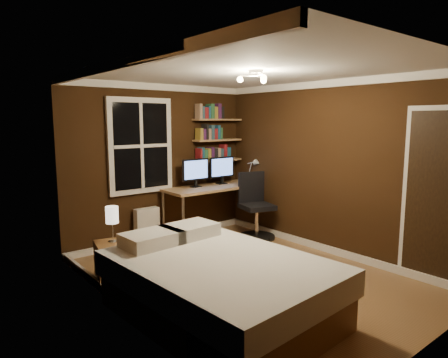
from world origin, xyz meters
TOP-DOWN VIEW (x-y plane):
  - floor at (0.00, 0.00)m, footprint 4.20×4.20m
  - wall_back at (0.00, 2.10)m, footprint 3.20×0.04m
  - wall_left at (-1.60, 0.00)m, footprint 0.04×4.20m
  - wall_right at (1.60, 0.00)m, footprint 0.04×4.20m
  - ceiling at (0.00, 0.00)m, footprint 3.20×4.20m
  - window at (-0.35, 2.06)m, footprint 1.06×0.06m
  - door at (1.59, -1.55)m, footprint 0.03×0.82m
  - ceiling_fixture at (0.00, -0.10)m, footprint 0.44×0.44m
  - bookshelf_lower at (1.08, 1.98)m, footprint 0.92×0.22m
  - books_row_lower at (1.08, 1.98)m, footprint 0.60×0.16m
  - bookshelf_middle at (1.08, 1.98)m, footprint 0.92×0.22m
  - books_row_middle at (1.08, 1.98)m, footprint 0.48×0.16m
  - bookshelf_upper at (1.08, 1.98)m, footprint 0.92×0.22m
  - books_row_upper at (1.08, 1.98)m, footprint 0.48×0.16m
  - bed at (-0.89, -0.53)m, footprint 1.71×2.28m
  - nightstand at (-1.35, 0.90)m, footprint 0.48×0.48m
  - bedside_lamp at (-1.35, 0.90)m, footprint 0.15×0.15m
  - radiator at (-0.32, 1.99)m, footprint 0.39×0.14m
  - desk at (0.84, 1.74)m, footprint 1.79×0.67m
  - monitor_left at (0.51, 1.83)m, footprint 0.51×0.12m
  - monitor_right at (1.06, 1.83)m, footprint 0.51×0.12m
  - desk_lamp at (1.57, 1.61)m, footprint 0.14×0.32m
  - office_chair at (1.26, 1.20)m, footprint 0.60×0.60m

SIDE VIEW (x-z plane):
  - floor at x=0.00m, z-range 0.00..0.00m
  - nightstand at x=-1.35m, z-range 0.00..0.50m
  - radiator at x=-0.32m, z-range 0.00..0.58m
  - bed at x=-0.89m, z-range -0.05..0.69m
  - office_chair at x=1.26m, z-range -0.12..0.97m
  - bedside_lamp at x=-1.35m, z-range 0.50..0.94m
  - desk at x=0.84m, z-range 0.37..1.22m
  - door at x=1.59m, z-range 0.00..2.05m
  - desk_lamp at x=1.57m, z-range 0.85..1.29m
  - monitor_left at x=0.51m, z-range 0.85..1.32m
  - monitor_right at x=1.06m, z-range 0.85..1.32m
  - wall_back at x=0.00m, z-range 0.00..2.50m
  - wall_left at x=-1.60m, z-range 0.00..2.50m
  - wall_right at x=1.60m, z-range 0.00..2.50m
  - bookshelf_lower at x=1.08m, z-range 1.24..1.26m
  - books_row_lower at x=1.08m, z-range 1.26..1.49m
  - window at x=-0.35m, z-range 0.82..2.28m
  - bookshelf_middle at x=1.08m, z-range 1.59..1.61m
  - books_row_middle at x=1.08m, z-range 1.61..1.84m
  - bookshelf_upper at x=1.08m, z-range 1.94..1.96m
  - books_row_upper at x=1.08m, z-range 1.96..2.20m
  - ceiling_fixture at x=0.00m, z-range 2.31..2.49m
  - ceiling at x=0.00m, z-range 2.49..2.51m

